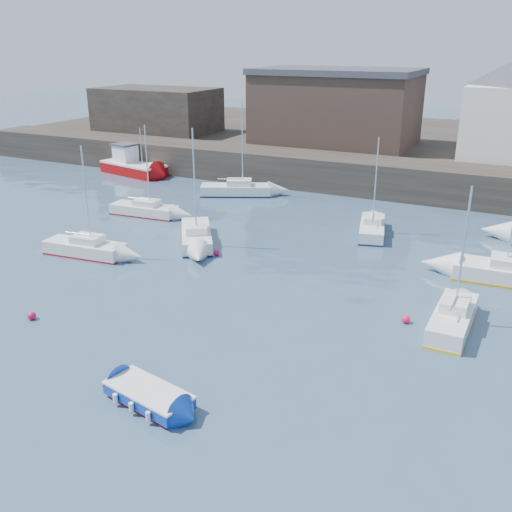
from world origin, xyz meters
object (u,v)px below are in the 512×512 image
at_px(sailboat_b, 196,235).
at_px(sailboat_f, 372,228).
at_px(sailboat_c, 453,318).
at_px(sailboat_h, 236,189).
at_px(sailboat_e, 145,210).
at_px(sailboat_a, 85,248).
at_px(fishing_boat, 132,165).
at_px(buoy_near, 32,319).
at_px(buoy_mid, 406,323).
at_px(buoy_far, 217,255).
at_px(blue_dinghy, 149,396).

xyz_separation_m(sailboat_b, sailboat_f, (10.34, 7.09, -0.03)).
bearing_deg(sailboat_c, sailboat_h, 140.22).
bearing_deg(sailboat_b, sailboat_e, 152.13).
bearing_deg(sailboat_b, sailboat_h, 106.01).
bearing_deg(sailboat_b, sailboat_a, -134.05).
height_order(fishing_boat, sailboat_a, sailboat_a).
relative_size(buoy_near, buoy_mid, 1.00).
relative_size(sailboat_e, buoy_mid, 16.74).
relative_size(sailboat_a, sailboat_c, 1.03).
relative_size(buoy_mid, buoy_far, 1.07).
bearing_deg(sailboat_h, buoy_near, -84.83).
relative_size(sailboat_c, sailboat_h, 0.86).
height_order(sailboat_c, buoy_mid, sailboat_c).
xyz_separation_m(buoy_mid, buoy_far, (-13.08, 4.06, 0.00)).
relative_size(sailboat_c, buoy_mid, 16.27).
bearing_deg(sailboat_a, buoy_near, -64.81).
bearing_deg(buoy_near, blue_dinghy, -18.74).
xyz_separation_m(blue_dinghy, sailboat_h, (-11.86, 29.27, 0.14)).
bearing_deg(sailboat_e, sailboat_a, -77.17).
xyz_separation_m(fishing_boat, buoy_mid, (33.00, -21.08, -0.95)).
bearing_deg(sailboat_c, sailboat_f, 120.94).
xyz_separation_m(sailboat_h, buoy_near, (2.36, -26.05, -0.52)).
xyz_separation_m(sailboat_b, buoy_near, (-1.25, -13.49, -0.51)).
distance_m(fishing_boat, sailboat_e, 15.53).
bearing_deg(sailboat_c, sailboat_a, -179.71).
bearing_deg(sailboat_e, buoy_mid, -22.49).
relative_size(sailboat_f, buoy_far, 17.26).
distance_m(sailboat_a, sailboat_b, 7.35).
relative_size(fishing_boat, sailboat_e, 1.10).
xyz_separation_m(sailboat_b, buoy_mid, (15.57, -5.62, -0.51)).
bearing_deg(sailboat_f, sailboat_a, -141.32).
height_order(blue_dinghy, buoy_far, blue_dinghy).
bearing_deg(buoy_mid, sailboat_c, 12.12).
xyz_separation_m(sailboat_f, buoy_mid, (5.23, -12.71, -0.48)).
height_order(sailboat_e, buoy_near, sailboat_e).
relative_size(blue_dinghy, fishing_boat, 0.49).
relative_size(sailboat_a, sailboat_h, 0.88).
bearing_deg(buoy_mid, buoy_near, -154.92).
height_order(sailboat_f, buoy_near, sailboat_f).
relative_size(sailboat_b, sailboat_f, 1.15).
height_order(sailboat_a, buoy_mid, sailboat_a).
distance_m(sailboat_a, buoy_near, 9.09).
height_order(fishing_boat, sailboat_f, sailboat_f).
relative_size(sailboat_b, buoy_near, 18.51).
xyz_separation_m(fishing_boat, sailboat_c, (35.11, -20.62, -0.42)).
bearing_deg(sailboat_h, sailboat_b, -73.99).
bearing_deg(fishing_boat, buoy_far, -40.51).
distance_m(sailboat_a, sailboat_f, 19.79).
relative_size(sailboat_e, buoy_far, 17.94).
xyz_separation_m(blue_dinghy, buoy_mid, (7.31, 11.09, -0.38)).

